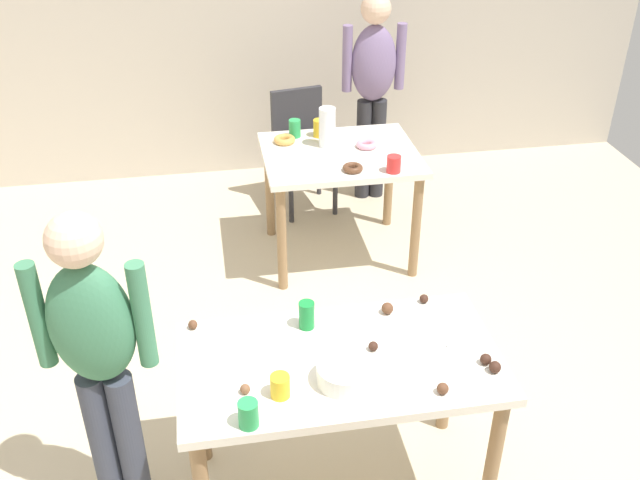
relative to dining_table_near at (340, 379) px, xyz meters
name	(u,v)px	position (x,y,z in m)	size (l,w,h in m)	color
ground_plane	(313,461)	(-0.09, 0.16, -0.64)	(6.40, 6.40, 0.00)	beige
wall_back	(242,8)	(-0.09, 3.36, 0.66)	(6.40, 0.10, 2.60)	#BCB2A3
dining_table_near	(340,379)	(0.00, 0.00, 0.00)	(1.27, 0.67, 0.75)	silver
dining_table_far	(340,169)	(0.38, 1.91, -0.01)	(0.96, 0.79, 0.75)	silver
chair_far_table	(302,143)	(0.24, 2.66, -0.15)	(0.47, 0.47, 0.87)	#2D2D33
person_girl_near	(97,351)	(-0.92, 0.06, 0.23)	(0.46, 0.25, 1.46)	#383D4C
person_adult_far	(373,81)	(0.77, 2.69, 0.27)	(0.45, 0.21, 1.53)	#28282D
mixing_bowl	(345,373)	(-0.01, -0.13, 0.15)	(0.21, 0.21, 0.08)	white
soda_can	(307,315)	(-0.10, 0.22, 0.17)	(0.07, 0.07, 0.12)	#198438
fork_near	(466,343)	(0.52, 0.00, 0.11)	(0.17, 0.02, 0.01)	silver
cup_near_0	(248,414)	(-0.38, -0.29, 0.16)	(0.07, 0.07, 0.10)	green
cup_near_1	(280,386)	(-0.26, -0.16, 0.15)	(0.07, 0.07, 0.09)	yellow
cake_ball_0	(245,389)	(-0.38, -0.13, 0.13)	(0.04, 0.04, 0.04)	brown
cake_ball_1	(193,325)	(-0.57, 0.29, 0.13)	(0.04, 0.04, 0.04)	brown
cake_ball_2	(486,359)	(0.55, -0.12, 0.13)	(0.04, 0.04, 0.04)	#3D2319
cake_ball_3	(373,346)	(0.14, 0.03, 0.13)	(0.04, 0.04, 0.04)	#3D2319
cake_ball_4	(443,389)	(0.34, -0.25, 0.13)	(0.04, 0.04, 0.04)	brown
cake_ball_5	(424,299)	(0.43, 0.30, 0.13)	(0.04, 0.04, 0.04)	#3D2319
cake_ball_6	(495,367)	(0.57, -0.18, 0.13)	(0.05, 0.05, 0.05)	#3D2319
cake_ball_7	(387,308)	(0.26, 0.25, 0.13)	(0.05, 0.05, 0.05)	brown
pitcher_far	(327,127)	(0.31, 2.01, 0.23)	(0.10, 0.10, 0.25)	white
cup_far_0	(320,128)	(0.29, 2.17, 0.16)	(0.08, 0.08, 0.11)	yellow
cup_far_1	(394,164)	(0.63, 1.58, 0.16)	(0.08, 0.08, 0.10)	red
cup_far_2	(295,128)	(0.13, 2.19, 0.16)	(0.08, 0.08, 0.12)	green
donut_far_0	(367,144)	(0.55, 1.95, 0.13)	(0.13, 0.13, 0.04)	pink
donut_far_1	(353,168)	(0.40, 1.63, 0.12)	(0.12, 0.12, 0.04)	brown
donut_far_2	(284,140)	(0.05, 2.11, 0.13)	(0.14, 0.14, 0.04)	gold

